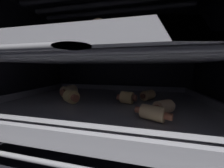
% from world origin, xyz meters
% --- Properties ---
extents(ground_plane, '(0.59, 0.48, 0.01)m').
position_xyz_m(ground_plane, '(0.00, 0.00, -0.01)').
color(ground_plane, black).
extents(oven_wall_back, '(0.59, 0.01, 0.38)m').
position_xyz_m(oven_wall_back, '(0.00, 0.23, 0.19)').
color(oven_wall_back, black).
rests_on(oven_wall_back, ground_plane).
extents(oven_wall_left, '(0.01, 0.45, 0.38)m').
position_xyz_m(oven_wall_left, '(-0.29, 0.00, 0.19)').
color(oven_wall_left, black).
rests_on(oven_wall_left, ground_plane).
extents(oven_rack_lower, '(0.54, 0.44, 0.01)m').
position_xyz_m(oven_rack_lower, '(0.00, 0.00, 0.09)').
color(oven_rack_lower, slate).
extents(baking_tray_lower, '(0.50, 0.37, 0.02)m').
position_xyz_m(baking_tray_lower, '(0.00, 0.00, 0.10)').
color(baking_tray_lower, gray).
rests_on(baking_tray_lower, oven_rack_lower).
extents(pig_in_blanket_lower_0, '(0.05, 0.04, 0.03)m').
position_xyz_m(pig_in_blanket_lower_0, '(0.06, -0.00, 0.12)').
color(pig_in_blanket_lower_0, '#EBBE74').
rests_on(pig_in_blanket_lower_0, baking_tray_lower).
extents(pig_in_blanket_lower_1, '(0.05, 0.04, 0.03)m').
position_xyz_m(pig_in_blanket_lower_1, '(-0.08, -0.03, 0.12)').
color(pig_in_blanket_lower_1, '#E0BE73').
rests_on(pig_in_blanket_lower_1, baking_tray_lower).
extents(pig_in_blanket_lower_2, '(0.04, 0.05, 0.03)m').
position_xyz_m(pig_in_blanket_lower_2, '(0.11, 0.05, 0.11)').
color(pig_in_blanket_lower_2, '#E9B774').
rests_on(pig_in_blanket_lower_2, baking_tray_lower).
extents(pig_in_blanket_lower_3, '(0.04, 0.06, 0.03)m').
position_xyz_m(pig_in_blanket_lower_3, '(-0.12, 0.03, 0.12)').
color(pig_in_blanket_lower_3, '#D8B980').
rests_on(pig_in_blanket_lower_3, baking_tray_lower).
extents(pig_in_blanket_lower_4, '(0.06, 0.04, 0.02)m').
position_xyz_m(pig_in_blanket_lower_4, '(0.11, -0.09, 0.11)').
color(pig_in_blanket_lower_4, '#DEB67E').
rests_on(pig_in_blanket_lower_4, baking_tray_lower).
extents(pig_in_blanket_lower_5, '(0.05, 0.05, 0.03)m').
position_xyz_m(pig_in_blanket_lower_5, '(0.13, -0.05, 0.11)').
color(pig_in_blanket_lower_5, '#D9B283').
rests_on(pig_in_blanket_lower_5, baking_tray_lower).
extents(oven_rack_upper, '(0.54, 0.44, 0.01)m').
position_xyz_m(oven_rack_upper, '(0.00, -0.00, 0.21)').
color(oven_rack_upper, slate).
extents(baking_tray_upper, '(0.50, 0.37, 0.02)m').
position_xyz_m(baking_tray_upper, '(0.00, 0.00, 0.22)').
color(baking_tray_upper, gray).
rests_on(baking_tray_upper, oven_rack_upper).
extents(pig_in_blanket_upper_0, '(0.06, 0.05, 0.03)m').
position_xyz_m(pig_in_blanket_upper_0, '(-0.09, 0.01, 0.23)').
color(pig_in_blanket_upper_0, '#D6BC6F').
rests_on(pig_in_blanket_upper_0, baking_tray_upper).
extents(pig_in_blanket_upper_1, '(0.05, 0.05, 0.03)m').
position_xyz_m(pig_in_blanket_upper_1, '(0.02, 0.02, 0.24)').
color(pig_in_blanket_upper_1, '#E1B47A').
rests_on(pig_in_blanket_upper_1, baking_tray_upper).
extents(pig_in_blanket_upper_2, '(0.04, 0.05, 0.03)m').
position_xyz_m(pig_in_blanket_upper_2, '(0.04, -0.13, 0.23)').
color(pig_in_blanket_upper_2, '#D8B17C').
rests_on(pig_in_blanket_upper_2, baking_tray_upper).
extents(pig_in_blanket_upper_3, '(0.06, 0.04, 0.02)m').
position_xyz_m(pig_in_blanket_upper_3, '(0.20, 0.13, 0.23)').
color(pig_in_blanket_upper_3, '#DFBE7F').
rests_on(pig_in_blanket_upper_3, baking_tray_upper).
extents(pig_in_blanket_upper_4, '(0.04, 0.05, 0.03)m').
position_xyz_m(pig_in_blanket_upper_4, '(0.12, 0.02, 0.23)').
color(pig_in_blanket_upper_4, '#DFC582').
rests_on(pig_in_blanket_upper_4, baking_tray_upper).
extents(pig_in_blanket_upper_5, '(0.06, 0.05, 0.02)m').
position_xyz_m(pig_in_blanket_upper_5, '(-0.05, -0.11, 0.23)').
color(pig_in_blanket_upper_5, '#DFC877').
rests_on(pig_in_blanket_upper_5, baking_tray_upper).
extents(pig_in_blanket_upper_6, '(0.05, 0.05, 0.03)m').
position_xyz_m(pig_in_blanket_upper_6, '(-0.08, -0.05, 0.23)').
color(pig_in_blanket_upper_6, '#EBBB7E').
rests_on(pig_in_blanket_upper_6, baking_tray_upper).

